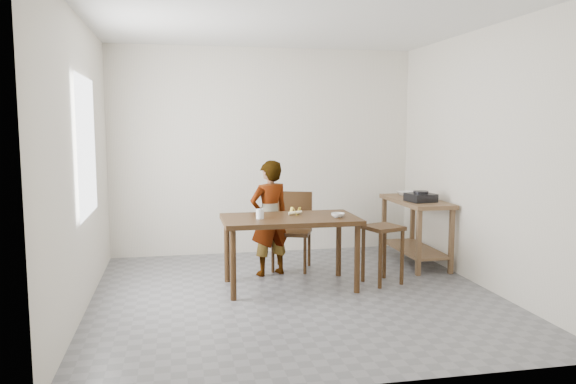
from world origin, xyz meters
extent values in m
cube|color=slate|center=(0.00, 0.00, -0.02)|extent=(4.00, 4.00, 0.04)
cube|color=white|center=(0.00, 0.00, 2.72)|extent=(4.00, 4.00, 0.04)
cube|color=white|center=(0.00, 2.02, 1.35)|extent=(4.00, 0.04, 2.70)
cube|color=white|center=(0.00, -2.02, 1.35)|extent=(4.00, 0.04, 2.70)
cube|color=white|center=(-2.02, 0.00, 1.35)|extent=(0.04, 4.00, 2.70)
cube|color=white|center=(2.02, 0.00, 1.35)|extent=(0.04, 4.00, 2.70)
cube|color=white|center=(-1.97, 0.20, 1.50)|extent=(0.02, 1.10, 1.30)
imported|color=silver|center=(-0.13, 0.83, 0.65)|extent=(0.56, 0.46, 1.31)
cylinder|color=white|center=(-0.32, 0.26, 0.80)|extent=(0.10, 0.10, 0.10)
imported|color=silver|center=(0.48, 0.18, 0.77)|extent=(0.18, 0.18, 0.04)
imported|color=silver|center=(1.73, 1.38, 0.83)|extent=(0.23, 0.23, 0.05)
cube|color=black|center=(1.68, 0.79, 0.85)|extent=(0.33, 0.33, 0.10)
camera|label=1|loc=(-1.16, -5.35, 1.71)|focal=35.00mm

